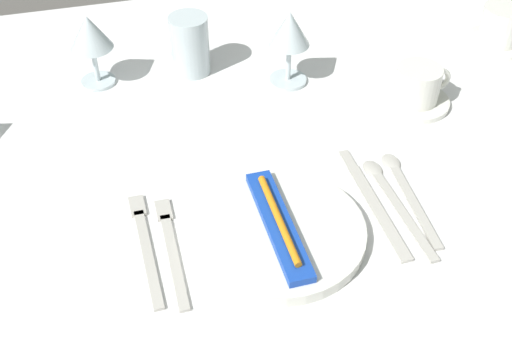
{
  "coord_description": "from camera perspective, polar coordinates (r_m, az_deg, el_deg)",
  "views": [
    {
      "loc": [
        -0.21,
        -0.81,
        1.41
      ],
      "look_at": [
        -0.02,
        -0.09,
        0.76
      ],
      "focal_mm": 46.34,
      "sensor_mm": 36.0,
      "label": 1
    }
  ],
  "objects": [
    {
      "name": "toothbrush_package",
      "position": [
        0.9,
        1.96,
        -4.59
      ],
      "size": [
        0.04,
        0.21,
        0.02
      ],
      "color": "blue",
      "rests_on": "dinner_plate"
    },
    {
      "name": "wine_glass_right",
      "position": [
        1.2,
        -14.14,
        11.2
      ],
      "size": [
        0.08,
        0.08,
        0.13
      ],
      "color": "silver",
      "rests_on": "dining_table"
    },
    {
      "name": "drink_tumbler",
      "position": [
        1.23,
        -5.72,
        10.48
      ],
      "size": [
        0.07,
        0.07,
        0.11
      ],
      "color": "silver",
      "rests_on": "dining_table"
    },
    {
      "name": "spoon_dessert",
      "position": [
        1.02,
        12.68,
        -1.35
      ],
      "size": [
        0.03,
        0.21,
        0.01
      ],
      "color": "beige",
      "rests_on": "dining_table"
    },
    {
      "name": "saucer_right",
      "position": [
        1.19,
        13.52,
        5.81
      ],
      "size": [
        0.12,
        0.12,
        0.01
      ],
      "primitive_type": "cylinder",
      "color": "white",
      "rests_on": "dining_table"
    },
    {
      "name": "fork_outer",
      "position": [
        0.91,
        -7.33,
        -6.49
      ],
      "size": [
        0.02,
        0.2,
        0.0
      ],
      "color": "beige",
      "rests_on": "dining_table"
    },
    {
      "name": "dinner_knife",
      "position": [
        0.98,
        10.13,
        -2.86
      ],
      "size": [
        0.02,
        0.24,
        0.0
      ],
      "color": "beige",
      "rests_on": "dining_table"
    },
    {
      "name": "coffee_cup_right",
      "position": [
        1.17,
        13.87,
        7.26
      ],
      "size": [
        0.1,
        0.08,
        0.06
      ],
      "color": "white",
      "rests_on": "saucer_right"
    },
    {
      "name": "dining_table",
      "position": [
        1.13,
        0.04,
        -0.83
      ],
      "size": [
        1.8,
        1.11,
        0.74
      ],
      "color": "white",
      "rests_on": "ground"
    },
    {
      "name": "coffee_cup_left",
      "position": [
        1.39,
        20.52,
        11.75
      ],
      "size": [
        0.1,
        0.08,
        0.07
      ],
      "color": "white",
      "rests_on": "saucer_left"
    },
    {
      "name": "wine_glass_far",
      "position": [
        1.17,
        2.92,
        11.73
      ],
      "size": [
        0.07,
        0.07,
        0.14
      ],
      "color": "silver",
      "rests_on": "dining_table"
    },
    {
      "name": "saucer_left",
      "position": [
        1.41,
        20.07,
        10.33
      ],
      "size": [
        0.13,
        0.13,
        0.01
      ],
      "primitive_type": "cylinder",
      "color": "white",
      "rests_on": "dining_table"
    },
    {
      "name": "fork_inner",
      "position": [
        0.92,
        -9.54,
        -6.21
      ],
      "size": [
        0.02,
        0.21,
        0.0
      ],
      "color": "beige",
      "rests_on": "dining_table"
    },
    {
      "name": "dinner_plate",
      "position": [
        0.92,
        1.94,
        -5.32
      ],
      "size": [
        0.24,
        0.24,
        0.02
      ],
      "primitive_type": "cylinder",
      "color": "white",
      "rests_on": "dining_table"
    },
    {
      "name": "spoon_soup",
      "position": [
        1.0,
        11.52,
        -2.11
      ],
      "size": [
        0.03,
        0.22,
        0.01
      ],
      "color": "beige",
      "rests_on": "dining_table"
    }
  ]
}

